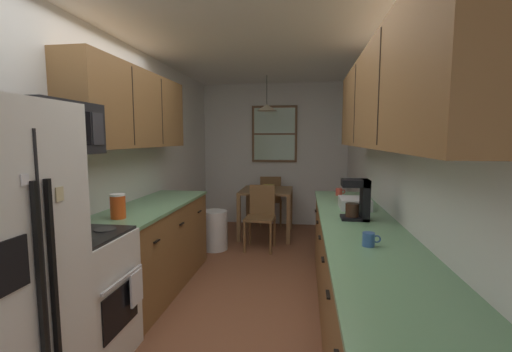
{
  "coord_description": "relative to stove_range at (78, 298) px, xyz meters",
  "views": [
    {
      "loc": [
        0.55,
        -2.61,
        1.57
      ],
      "look_at": [
        -0.03,
        1.45,
        1.12
      ],
      "focal_mm": 24.07,
      "sensor_mm": 36.0,
      "label": 1
    }
  ],
  "objects": [
    {
      "name": "ground_plane",
      "position": [
        0.99,
        1.55,
        -0.47
      ],
      "size": [
        12.0,
        12.0,
        0.0
      ],
      "primitive_type": "plane",
      "color": "brown"
    },
    {
      "name": "wall_left",
      "position": [
        -0.36,
        1.55,
        0.8
      ],
      "size": [
        0.1,
        9.0,
        2.55
      ],
      "primitive_type": "cube",
      "color": "silver",
      "rests_on": "ground"
    },
    {
      "name": "wall_right",
      "position": [
        2.34,
        1.55,
        0.8
      ],
      "size": [
        0.1,
        9.0,
        2.55
      ],
      "primitive_type": "cube",
      "color": "silver",
      "rests_on": "ground"
    },
    {
      "name": "wall_back",
      "position": [
        0.99,
        4.2,
        0.8
      ],
      "size": [
        4.4,
        0.1,
        2.55
      ],
      "primitive_type": "cube",
      "color": "silver",
      "rests_on": "ground"
    },
    {
      "name": "ceiling_slab",
      "position": [
        0.99,
        1.55,
        2.12
      ],
      "size": [
        4.4,
        9.0,
        0.08
      ],
      "primitive_type": "cube",
      "color": "white"
    },
    {
      "name": "stove_range",
      "position": [
        0.0,
        0.0,
        0.0
      ],
      "size": [
        0.66,
        0.62,
        1.1
      ],
      "color": "white",
      "rests_on": "ground"
    },
    {
      "name": "microwave_over_range",
      "position": [
        -0.11,
        0.0,
        1.17
      ],
      "size": [
        0.39,
        0.63,
        0.35
      ],
      "color": "black"
    },
    {
      "name": "counter_left",
      "position": [
        -0.01,
        1.22,
        -0.02
      ],
      "size": [
        0.64,
        1.82,
        0.9
      ],
      "color": "brown",
      "rests_on": "ground"
    },
    {
      "name": "upper_cabinets_left",
      "position": [
        -0.15,
        1.17,
        1.38
      ],
      "size": [
        0.33,
        1.9,
        0.75
      ],
      "color": "brown"
    },
    {
      "name": "counter_right",
      "position": [
        1.99,
        0.65,
        -0.02
      ],
      "size": [
        0.64,
        3.39,
        0.9
      ],
      "color": "brown",
      "rests_on": "ground"
    },
    {
      "name": "upper_cabinets_right",
      "position": [
        2.13,
        0.6,
        1.4
      ],
      "size": [
        0.33,
        3.07,
        0.74
      ],
      "color": "brown"
    },
    {
      "name": "dining_table",
      "position": [
        0.94,
        3.36,
        0.16
      ],
      "size": [
        0.81,
        0.9,
        0.75
      ],
      "color": "brown",
      "rests_on": "ground"
    },
    {
      "name": "dining_chair_near",
      "position": [
        0.93,
        2.7,
        0.03
      ],
      "size": [
        0.42,
        0.42,
        0.9
      ],
      "color": "brown",
      "rests_on": "ground"
    },
    {
      "name": "dining_chair_far",
      "position": [
        0.94,
        4.02,
        0.03
      ],
      "size": [
        0.45,
        0.45,
        0.9
      ],
      "color": "brown",
      "rests_on": "ground"
    },
    {
      "name": "pendant_light",
      "position": [
        0.94,
        3.36,
        1.58
      ],
      "size": [
        0.32,
        0.32,
        0.55
      ],
      "color": "black"
    },
    {
      "name": "back_window",
      "position": [
        1.0,
        4.12,
        1.18
      ],
      "size": [
        0.81,
        0.05,
        1.01
      ],
      "color": "brown"
    },
    {
      "name": "trash_bin",
      "position": [
        0.29,
        2.55,
        -0.19
      ],
      "size": [
        0.36,
        0.36,
        0.56
      ],
      "primitive_type": "cylinder",
      "color": "white",
      "rests_on": "ground"
    },
    {
      "name": "storage_canister",
      "position": [
        -0.01,
        0.57,
        0.53
      ],
      "size": [
        0.13,
        0.13,
        0.21
      ],
      "color": "#D84C19",
      "rests_on": "counter_left"
    },
    {
      "name": "dish_towel",
      "position": [
        0.35,
        0.15,
        0.03
      ],
      "size": [
        0.02,
        0.16,
        0.24
      ],
      "primitive_type": "cube",
      "color": "white"
    },
    {
      "name": "coffee_maker",
      "position": [
        1.99,
        0.82,
        0.6
      ],
      "size": [
        0.22,
        0.18,
        0.33
      ],
      "color": "black",
      "rests_on": "counter_right"
    },
    {
      "name": "mug_by_coffeemaker",
      "position": [
        1.95,
        2.03,
        0.47
      ],
      "size": [
        0.11,
        0.08,
        0.09
      ],
      "color": "#BF3F33",
      "rests_on": "counter_right"
    },
    {
      "name": "mug_spare",
      "position": [
        1.95,
        0.09,
        0.47
      ],
      "size": [
        0.11,
        0.08,
        0.09
      ],
      "color": "#335999",
      "rests_on": "counter_right"
    },
    {
      "name": "dish_rack",
      "position": [
        2.02,
        1.28,
        0.48
      ],
      "size": [
        0.28,
        0.34,
        0.1
      ],
      "primitive_type": "cube",
      "color": "silver",
      "rests_on": "counter_right"
    },
    {
      "name": "table_serving_bowl",
      "position": [
        0.96,
        3.46,
        0.31
      ],
      "size": [
        0.21,
        0.21,
        0.06
      ],
      "primitive_type": "cylinder",
      "color": "#E0D14C",
      "rests_on": "dining_table"
    }
  ]
}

